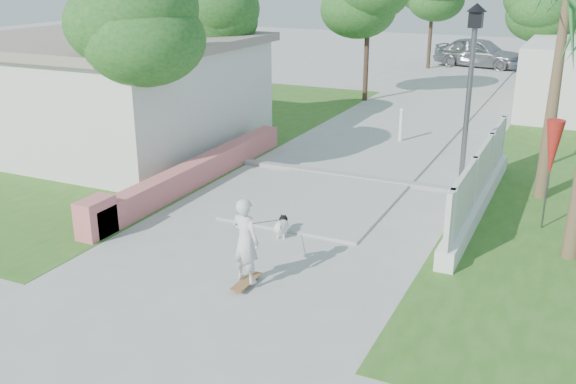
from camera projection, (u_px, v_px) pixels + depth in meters
The scene contains 18 objects.
ground at pixel (234, 271), 11.48m from camera, with size 90.00×90.00×0.00m, color #B7B7B2.
path_strip at pixel (458, 89), 28.54m from camera, with size 3.20×36.00×0.06m, color #B7B7B2.
curb at pixel (350, 176), 16.59m from camera, with size 6.50×0.25×0.10m, color #999993.
grass_left at pixel (171, 133), 21.13m from camera, with size 8.00×20.00×0.01m, color #33631F.
pink_wall at pixel (189, 176), 15.74m from camera, with size 0.45×8.20×0.80m.
house_left at pixel (101, 91), 19.28m from camera, with size 8.40×7.40×3.23m.
lattice_fence at pixel (479, 187), 14.20m from camera, with size 0.35×7.00×1.50m.
street_lamp at pixel (469, 97), 14.21m from camera, with size 0.44×0.44×4.44m.
bollard at pixel (401, 124), 19.74m from camera, with size 0.14×0.14×1.09m.
patio_umbrella at pixel (552, 150), 12.83m from camera, with size 0.36×0.36×2.30m.
tree_left_near at pixel (124, 29), 14.57m from camera, with size 3.60×3.60×5.28m.
tree_left_mid at pixel (214, 24), 19.77m from camera, with size 3.20×3.20×4.85m.
tree_path_left at pixel (369, 4), 25.06m from camera, with size 3.40×3.40×5.23m.
tree_path_right at pixel (545, 11), 26.09m from camera, with size 3.00×3.00×4.79m.
palm_far at pixel (567, 0), 13.70m from camera, with size 1.80×1.80×5.30m.
skateboarder at pixel (254, 232), 11.27m from camera, with size 0.68×2.78×1.58m.
dog at pixel (282, 226), 12.92m from camera, with size 0.37×0.58×0.41m.
parked_car at pixel (479, 53), 34.75m from camera, with size 1.91×4.74×1.61m, color #B1B4B9.
Camera 1 is at (5.29, -8.96, 5.13)m, focal length 40.00 mm.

